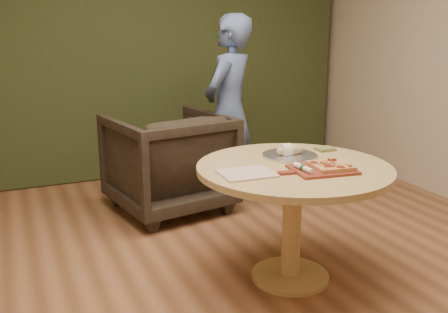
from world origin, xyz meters
name	(u,v)px	position (x,y,z in m)	size (l,w,h in m)	color
room_shell	(261,60)	(0.00, 0.00, 1.40)	(5.04, 6.04, 2.84)	#99613D
curtain	(128,43)	(0.00, 2.90, 1.40)	(4.80, 0.14, 2.78)	#283116
pedestal_table	(293,187)	(0.35, 0.22, 0.61)	(1.18, 1.18, 0.75)	tan
pizza_paddle	(321,170)	(0.43, 0.06, 0.76)	(0.46, 0.32, 0.01)	maroon
flatbread_pizza	(331,166)	(0.50, 0.05, 0.78)	(0.25, 0.25, 0.04)	tan
cutlery_roll	(303,168)	(0.32, 0.07, 0.78)	(0.03, 0.20, 0.03)	white
newspaper	(247,173)	(0.01, 0.17, 0.76)	(0.30, 0.25, 0.01)	white
serving_tray	(290,156)	(0.44, 0.41, 0.76)	(0.36, 0.36, 0.02)	silver
bread_roll	(289,150)	(0.43, 0.41, 0.79)	(0.19, 0.09, 0.09)	tan
green_packet	(325,149)	(0.74, 0.46, 0.76)	(0.12, 0.10, 0.02)	brown
armchair	(168,157)	(0.03, 1.73, 0.47)	(0.92, 0.86, 0.95)	black
person_standing	(229,111)	(0.60, 1.74, 0.84)	(0.61, 0.40, 1.67)	#4B6290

